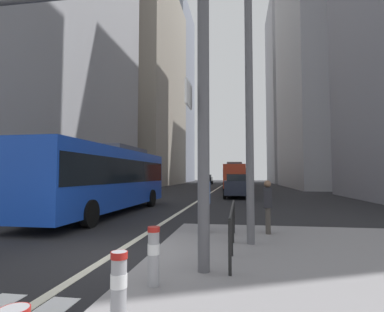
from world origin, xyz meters
TOP-DOWN VIEW (x-y plane):
  - ground_plane at (0.00, 20.00)m, footprint 160.00×160.00m
  - lane_centre_line at (0.00, 30.00)m, footprint 0.20×80.00m
  - office_tower_left_mid at (-16.00, 49.52)m, footprint 13.67×25.65m
  - office_tower_left_far at (-16.00, 76.60)m, footprint 10.67×20.11m
  - office_tower_right_mid at (17.00, 41.46)m, footprint 13.48×23.95m
  - office_tower_right_far at (17.00, 66.11)m, footprint 13.69×17.57m
  - city_bus_blue_oncoming at (-3.49, 7.26)m, footprint 2.81×11.68m
  - sedan_white_oncoming at (-7.58, 6.45)m, footprint 2.07×4.32m
  - city_bus_red_receding at (2.41, 32.61)m, footprint 2.76×10.88m
  - city_bus_red_distant at (2.35, 50.56)m, footprint 2.81×10.62m
  - car_oncoming_mid at (-3.27, 53.69)m, footprint 2.08×4.06m
  - car_receding_near at (2.76, 20.25)m, footprint 2.21×4.43m
  - car_receding_far at (2.80, 18.50)m, footprint 2.17×4.62m
  - traffic_signal_gantry at (0.31, -1.30)m, footprint 6.07×0.65m
  - street_lamp_post at (3.25, 1.08)m, footprint 5.50×0.32m
  - bollard_left at (1.60, -3.45)m, footprint 0.20×0.20m
  - bollard_right at (1.62, -2.11)m, footprint 0.20×0.20m
  - pedestrian_railing at (2.80, 0.51)m, footprint 0.06×3.95m
  - pedestrian_waiting at (3.81, 2.54)m, footprint 0.27×0.40m
  - pedestrian_walking at (1.96, 2.39)m, footprint 0.32×0.42m

SIDE VIEW (x-z plane):
  - ground_plane at x=0.00m, z-range 0.00..0.00m
  - lane_centre_line at x=0.00m, z-range 0.00..0.01m
  - bollard_left at x=1.60m, z-range 0.20..1.06m
  - bollard_right at x=1.62m, z-range 0.20..1.12m
  - pedestrian_railing at x=2.80m, z-range 0.38..1.36m
  - car_oncoming_mid at x=-3.27m, z-range 0.02..1.96m
  - sedan_white_oncoming at x=-7.58m, z-range 0.02..1.96m
  - car_receding_near at x=2.76m, z-range 0.02..1.96m
  - car_receding_far at x=2.80m, z-range 0.02..1.96m
  - pedestrian_waiting at x=3.81m, z-range 0.23..1.80m
  - pedestrian_walking at x=1.96m, z-range 0.26..2.04m
  - city_bus_red_distant at x=2.35m, z-range 0.13..3.53m
  - city_bus_red_receding at x=2.41m, z-range 0.14..3.54m
  - city_bus_blue_oncoming at x=-3.49m, z-range 0.14..3.54m
  - traffic_signal_gantry at x=0.31m, z-range 1.11..7.11m
  - street_lamp_post at x=3.25m, z-range 1.28..9.28m
  - office_tower_left_mid at x=-16.00m, z-range 0.00..38.61m
  - office_tower_right_far at x=17.00m, z-range 0.00..41.88m
  - office_tower_right_mid at x=17.00m, z-range 0.00..48.79m
  - office_tower_left_far at x=-16.00m, z-range 0.00..49.62m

